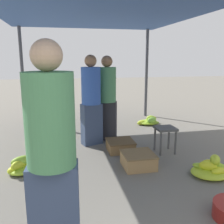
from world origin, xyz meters
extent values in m
cylinder|color=#4C4C51|center=(-1.67, 5.71, 1.21)|extent=(0.08, 0.08, 2.42)
cylinder|color=#4C4C51|center=(1.67, 5.71, 1.21)|extent=(0.08, 0.08, 2.42)
cube|color=#33569E|center=(0.00, 3.00, 2.44)|extent=(3.73, 5.81, 0.04)
cube|color=#384766|center=(-0.85, 0.84, 0.41)|extent=(0.41, 0.25, 0.83)
cylinder|color=#4C8C59|center=(-0.85, 0.84, 1.19)|extent=(0.41, 0.41, 0.72)
sphere|color=tan|center=(-0.85, 0.84, 1.66)|extent=(0.23, 0.23, 0.23)
cube|color=#4C4C4C|center=(1.03, 2.88, 0.44)|extent=(0.34, 0.34, 0.04)
cylinder|color=#4C4C4C|center=(0.89, 2.75, 0.21)|extent=(0.04, 0.04, 0.42)
cylinder|color=#4C4C4C|center=(1.16, 2.75, 0.21)|extent=(0.04, 0.04, 0.42)
cylinder|color=#4C4C4C|center=(0.89, 3.02, 0.21)|extent=(0.04, 0.04, 0.42)
cylinder|color=#4C4C4C|center=(1.16, 3.02, 0.21)|extent=(0.04, 0.04, 0.42)
ellipsoid|color=#92BF32|center=(-1.17, 3.25, 0.12)|extent=(0.17, 0.23, 0.10)
ellipsoid|color=#7BB536|center=(-0.97, 3.17, 0.07)|extent=(0.35, 0.27, 0.13)
ellipsoid|color=yellow|center=(-0.97, 3.31, 0.18)|extent=(0.22, 0.35, 0.14)
ellipsoid|color=yellow|center=(-1.01, 3.30, 0.14)|extent=(0.34, 0.34, 0.12)
ellipsoid|color=#C6D429|center=(-0.95, 3.09, 0.10)|extent=(0.20, 0.26, 0.11)
ellipsoid|color=yellow|center=(-1.02, 3.25, 0.05)|extent=(0.44, 0.39, 0.10)
ellipsoid|color=#B1CB2C|center=(-1.34, 2.62, 0.07)|extent=(0.18, 0.26, 0.13)
ellipsoid|color=#8BBC33|center=(-1.35, 2.55, 0.19)|extent=(0.32, 0.25, 0.14)
ellipsoid|color=#C8D428|center=(-1.45, 2.52, 0.08)|extent=(0.25, 0.25, 0.11)
ellipsoid|color=#C3D229|center=(-1.37, 2.53, 0.15)|extent=(0.28, 0.32, 0.14)
ellipsoid|color=#9CC330|center=(-1.36, 2.54, 0.05)|extent=(0.39, 0.34, 0.10)
ellipsoid|color=#A7C72E|center=(-1.20, 3.88, 0.21)|extent=(0.13, 0.27, 0.11)
ellipsoid|color=#89BB34|center=(-1.25, 4.05, 0.06)|extent=(0.36, 0.29, 0.12)
ellipsoid|color=#94BF32|center=(-1.20, 3.97, 0.11)|extent=(0.24, 0.29, 0.12)
ellipsoid|color=#C9D528|center=(-1.19, 3.92, 0.07)|extent=(0.26, 0.15, 0.13)
ellipsoid|color=#9AC231|center=(-1.18, 3.88, 0.05)|extent=(0.43, 0.38, 0.10)
ellipsoid|color=#B9CE2B|center=(1.54, 4.90, 0.11)|extent=(0.28, 0.19, 0.14)
ellipsoid|color=#8DBD33|center=(1.46, 4.62, 0.08)|extent=(0.34, 0.21, 0.09)
ellipsoid|color=#73B237|center=(1.46, 4.65, 0.14)|extent=(0.33, 0.27, 0.15)
ellipsoid|color=#9CC330|center=(1.50, 4.84, 0.14)|extent=(0.24, 0.18, 0.14)
ellipsoid|color=#BCCF2B|center=(1.24, 4.74, 0.06)|extent=(0.31, 0.20, 0.11)
ellipsoid|color=#9FC430|center=(1.41, 4.78, 0.05)|extent=(0.52, 0.46, 0.10)
ellipsoid|color=#B2CC2C|center=(1.36, 1.90, 0.23)|extent=(0.23, 0.27, 0.14)
ellipsoid|color=yellow|center=(1.25, 1.90, 0.15)|extent=(0.26, 0.23, 0.14)
ellipsoid|color=#94C032|center=(1.36, 1.91, 0.12)|extent=(0.24, 0.18, 0.14)
ellipsoid|color=yellow|center=(1.40, 2.00, 0.11)|extent=(0.28, 0.30, 0.14)
ellipsoid|color=#9DC330|center=(1.40, 1.89, 0.14)|extent=(0.22, 0.24, 0.09)
ellipsoid|color=yellow|center=(1.39, 1.82, 0.11)|extent=(0.33, 0.22, 0.09)
ellipsoid|color=#9BC230|center=(1.24, 1.97, 0.11)|extent=(0.34, 0.30, 0.09)
ellipsoid|color=#B2CB2C|center=(1.29, 1.89, 0.05)|extent=(0.56, 0.49, 0.10)
cube|color=#9E7A4C|center=(0.38, 2.39, 0.10)|extent=(0.47, 0.47, 0.20)
cube|color=brown|center=(0.38, 2.39, 0.21)|extent=(0.49, 0.49, 0.02)
cube|color=brown|center=(0.27, 3.11, 0.09)|extent=(0.45, 0.45, 0.17)
cube|color=brown|center=(0.27, 3.11, 0.18)|extent=(0.47, 0.47, 0.02)
cube|color=#2D2D33|center=(0.16, 3.81, 0.39)|extent=(0.42, 0.32, 0.79)
cylinder|color=#4C8C59|center=(0.16, 3.81, 1.13)|extent=(0.46, 0.46, 0.68)
sphere|color=#9E704C|center=(0.16, 3.81, 1.58)|extent=(0.22, 0.22, 0.22)
cube|color=#384766|center=(-0.18, 3.60, 0.40)|extent=(0.43, 0.32, 0.79)
cylinder|color=#3359B2|center=(-0.18, 3.60, 1.14)|extent=(0.46, 0.46, 0.69)
sphere|color=#9E704C|center=(-0.18, 3.60, 1.60)|extent=(0.22, 0.22, 0.22)
camera|label=1|loc=(-0.77, -1.04, 1.64)|focal=40.00mm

